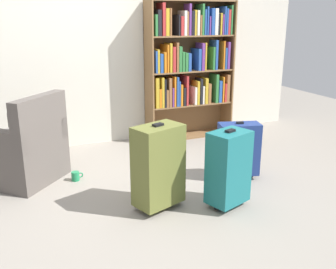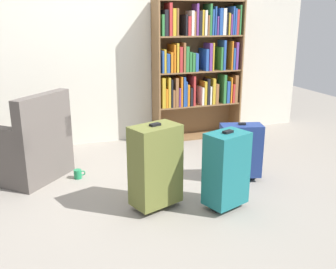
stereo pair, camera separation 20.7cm
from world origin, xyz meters
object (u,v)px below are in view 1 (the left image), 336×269
suitcase_teal (228,167)px  suitcase_olive (158,165)px  suitcase_navy_blue (239,149)px  bookshelf (189,63)px  mug (76,176)px  armchair (23,151)px

suitcase_teal → suitcase_olive: size_ratio=0.92×
suitcase_navy_blue → suitcase_olive: size_ratio=0.79×
bookshelf → suitcase_navy_blue: bookshelf is taller
bookshelf → suitcase_teal: (-0.60, -2.04, -0.65)m
mug → suitcase_olive: bearing=-57.2°
bookshelf → armchair: bearing=-161.7°
mug → suitcase_olive: suitcase_olive is taller
suitcase_olive → bookshelf: bearing=57.4°
armchair → bookshelf: bearing=18.3°
suitcase_navy_blue → suitcase_olive: 1.05m
armchair → mug: armchair is taller
mug → suitcase_olive: 1.11m
bookshelf → suitcase_olive: size_ratio=2.35×
armchair → suitcase_teal: size_ratio=1.39×
armchair → suitcase_olive: size_ratio=1.28×
bookshelf → suitcase_olive: bookshelf is taller
armchair → suitcase_olive: 1.52m
bookshelf → mug: size_ratio=15.15×
bookshelf → suitcase_teal: size_ratio=2.55×
suitcase_navy_blue → armchair: bearing=158.5°
armchair → mug: bearing=-24.8°
suitcase_teal → suitcase_olive: (-0.57, 0.21, 0.03)m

